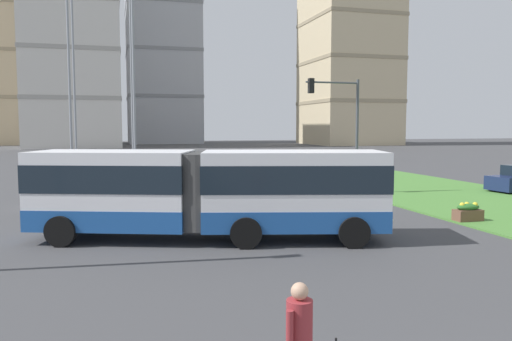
# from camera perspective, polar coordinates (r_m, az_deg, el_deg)

# --- Properties ---
(articulated_bus) EXTENTS (11.99, 5.81, 3.00)m
(articulated_bus) POSITION_cam_1_polar(r_m,az_deg,el_deg) (17.06, -5.33, -2.32)
(articulated_bus) COLOR white
(articulated_bus) RESTS_ON ground
(car_white_van) EXTENTS (4.51, 2.26, 1.58)m
(car_white_van) POSITION_cam_1_polar(r_m,az_deg,el_deg) (25.65, -18.98, -2.14)
(car_white_van) COLOR silver
(car_white_van) RESTS_ON ground
(pedestrian_crossing) EXTENTS (0.48, 0.39, 1.74)m
(pedestrian_crossing) POSITION_cam_1_polar(r_m,az_deg,el_deg) (7.19, 4.92, -18.12)
(pedestrian_crossing) COLOR #4C4238
(pedestrian_crossing) RESTS_ON ground
(flower_planter_4) EXTENTS (1.10, 0.56, 0.74)m
(flower_planter_4) POSITION_cam_1_polar(r_m,az_deg,el_deg) (21.82, 22.85, -4.34)
(flower_planter_4) COLOR brown
(flower_planter_4) RESTS_ON grass_median
(traffic_light_far_right) EXTENTS (3.17, 0.28, 6.42)m
(traffic_light_far_right) POSITION_cam_1_polar(r_m,az_deg,el_deg) (28.43, 9.67, 5.97)
(traffic_light_far_right) COLOR #474C51
(traffic_light_far_right) RESTS_ON ground
(apartment_tower_westcentre) EXTENTS (16.50, 17.09, 41.54)m
(apartment_tower_westcentre) POSITION_cam_1_polar(r_m,az_deg,el_deg) (100.11, -20.03, 14.48)
(apartment_tower_westcentre) COLOR silver
(apartment_tower_westcentre) RESTS_ON ground
(apartment_tower_centre) EXTENTS (16.02, 17.84, 49.90)m
(apartment_tower_centre) POSITION_cam_1_polar(r_m,az_deg,el_deg) (120.25, -10.57, 15.07)
(apartment_tower_centre) COLOR #9EA3AD
(apartment_tower_centre) RESTS_ON ground
(apartment_tower_eastcentre) EXTENTS (16.59, 18.90, 50.93)m
(apartment_tower_eastcentre) POSITION_cam_1_polar(r_m,az_deg,el_deg) (111.39, 10.50, 16.15)
(apartment_tower_eastcentre) COLOR beige
(apartment_tower_eastcentre) RESTS_ON ground
(transmission_pylon) EXTENTS (9.00, 6.24, 29.08)m
(transmission_pylon) POSITION_cam_1_polar(r_m,az_deg,el_deg) (56.14, -17.15, 17.28)
(transmission_pylon) COLOR gray
(transmission_pylon) RESTS_ON ground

